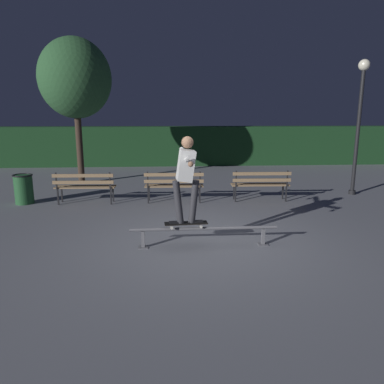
# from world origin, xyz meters

# --- Properties ---
(ground_plane) EXTENTS (90.00, 90.00, 0.00)m
(ground_plane) POSITION_xyz_m (0.00, 0.00, 0.00)
(ground_plane) COLOR slate
(hedge_backdrop) EXTENTS (24.00, 1.20, 1.82)m
(hedge_backdrop) POSITION_xyz_m (0.00, 10.81, 0.91)
(hedge_backdrop) COLOR #193D1E
(hedge_backdrop) RESTS_ON ground
(grind_rail) EXTENTS (2.71, 0.18, 0.37)m
(grind_rail) POSITION_xyz_m (0.00, -0.17, 0.28)
(grind_rail) COLOR slate
(grind_rail) RESTS_ON ground
(skateboard) EXTENTS (0.79, 0.25, 0.09)m
(skateboard) POSITION_xyz_m (-0.33, -0.17, 0.44)
(skateboard) COLOR black
(skateboard) RESTS_ON grind_rail
(skateboarder) EXTENTS (0.63, 1.41, 1.56)m
(skateboarder) POSITION_xyz_m (-0.32, -0.17, 1.38)
(skateboarder) COLOR black
(skateboarder) RESTS_ON skateboard
(park_bench_leftmost) EXTENTS (1.61, 0.47, 0.88)m
(park_bench_leftmost) POSITION_xyz_m (-2.88, 3.21, 0.54)
(park_bench_leftmost) COLOR black
(park_bench_leftmost) RESTS_ON ground
(park_bench_left_center) EXTENTS (1.61, 0.47, 0.88)m
(park_bench_left_center) POSITION_xyz_m (-0.48, 3.21, 0.54)
(park_bench_left_center) COLOR black
(park_bench_left_center) RESTS_ON ground
(park_bench_right_center) EXTENTS (1.61, 0.47, 0.88)m
(park_bench_right_center) POSITION_xyz_m (1.92, 3.21, 0.54)
(park_bench_right_center) COLOR black
(park_bench_right_center) RESTS_ON ground
(tree_far_left) EXTENTS (2.39, 2.39, 4.86)m
(tree_far_left) POSITION_xyz_m (-3.68, 6.27, 3.53)
(tree_far_left) COLOR #3D2D23
(tree_far_left) RESTS_ON ground
(lamp_post_right) EXTENTS (0.32, 0.32, 3.90)m
(lamp_post_right) POSITION_xyz_m (4.93, 3.90, 2.48)
(lamp_post_right) COLOR black
(lamp_post_right) RESTS_ON ground
(trash_can) EXTENTS (0.52, 0.52, 0.80)m
(trash_can) POSITION_xyz_m (-4.55, 3.38, 0.41)
(trash_can) COLOR #23562D
(trash_can) RESTS_ON ground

